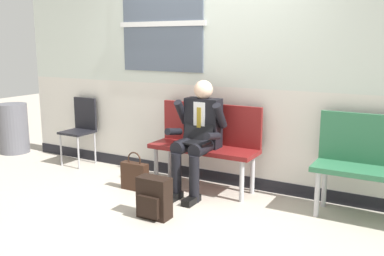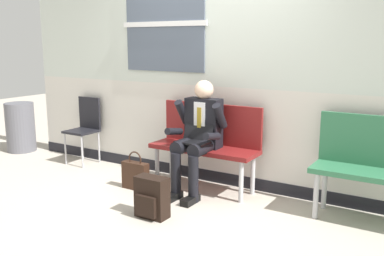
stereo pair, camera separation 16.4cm
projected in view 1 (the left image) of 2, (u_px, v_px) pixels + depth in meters
ground_plane at (187, 195)px, 4.77m from camera, size 18.00×18.00×0.00m
station_wall at (212, 57)px, 5.00m from camera, size 5.80×0.17×2.99m
bench_with_person at (206, 140)px, 4.91m from camera, size 1.25×0.42×0.97m
bench_empty at (381, 161)px, 4.02m from camera, size 1.19×0.42×0.99m
person_seated at (198, 134)px, 4.72m from camera, size 0.57×0.70×1.25m
backpack at (154, 198)px, 4.12m from camera, size 0.32×0.20×0.40m
handbag at (135, 176)px, 4.90m from camera, size 0.33×0.10×0.45m
folding_chair at (81, 125)px, 5.92m from camera, size 0.38×0.38×0.91m
trash_bin at (14, 128)px, 6.53m from camera, size 0.43×0.43×0.75m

